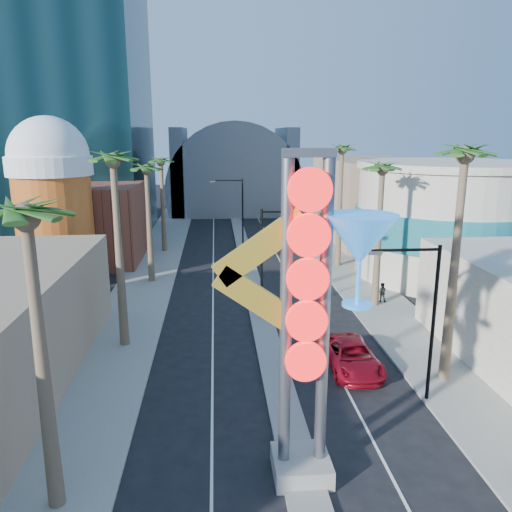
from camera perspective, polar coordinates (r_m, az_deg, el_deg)
The scene contains 22 objects.
sidewalk_west at distance 50.85m, azimuth -11.68°, elevation -1.24°, with size 5.00×100.00×0.15m, color gray.
sidewalk_east at distance 52.01m, azimuth 9.57°, elevation -0.81°, with size 5.00×100.00×0.15m, color gray.
median at distance 53.45m, azimuth -1.15°, elevation -0.22°, with size 1.60×84.00×0.15m, color gray.
hotel_tower at distance 69.46m, azimuth -22.14°, elevation 22.79°, with size 20.00×20.00×50.00m, color black.
brick_filler_west at distance 54.09m, azimuth -18.37°, elevation 3.49°, with size 10.00×10.00×8.00m, color brown.
filler_east at distance 65.15m, azimuth 12.55°, elevation 6.40°, with size 10.00×20.00×10.00m, color #A17E68.
beer_mug at distance 46.19m, azimuth -22.22°, elevation 6.35°, with size 7.00×7.00×14.50m.
turquoise_building at distance 49.22m, azimuth 20.90°, elevation 3.80°, with size 16.60×16.60×10.60m.
canopy at distance 86.26m, azimuth -2.57°, elevation 7.98°, with size 22.00×16.00×22.00m.
neon_sign at distance 18.11m, azimuth 8.24°, elevation -4.71°, with size 6.53×2.60×12.55m.
streetlight_0 at distance 34.92m, azimuth 1.54°, elevation 0.32°, with size 3.79×0.25×8.00m.
streetlight_1 at distance 58.39m, azimuth -2.07°, elevation 5.77°, with size 3.79×0.25×8.00m.
streetlight_2 at distance 25.25m, azimuth 18.73°, elevation -5.86°, with size 3.45×0.25×8.00m.
palm_0 at distance 17.10m, azimuth -24.63°, elevation 2.15°, with size 2.40×2.40×11.70m.
palm_1 at distance 30.41m, azimuth -15.96°, elevation 9.15°, with size 2.40×2.40×12.70m.
palm_2 at distance 44.29m, azimuth -12.39°, elevation 8.90°, with size 2.40×2.40×11.20m.
palm_3 at distance 56.18m, azimuth -10.79°, elevation 9.95°, with size 2.40×2.40×11.20m.
palm_5 at distance 26.74m, azimuth 22.65°, elevation 9.01°, with size 2.40×2.40×13.20m.
palm_6 at distance 37.89m, azimuth 14.22°, elevation 8.71°, with size 2.40×2.40×11.70m.
palm_7 at distance 49.33m, azimuth 9.78°, elevation 11.05°, with size 2.40×2.40×12.70m.
red_pickup at distance 29.23m, azimuth 10.84°, elevation -11.18°, with size 2.63×5.71×1.59m, color maroon.
pedestrian_b at distance 40.42m, azimuth 14.18°, elevation -4.04°, with size 0.76×0.59×1.56m, color gray.
Camera 1 is at (-3.14, -13.76, 13.01)m, focal length 35.00 mm.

